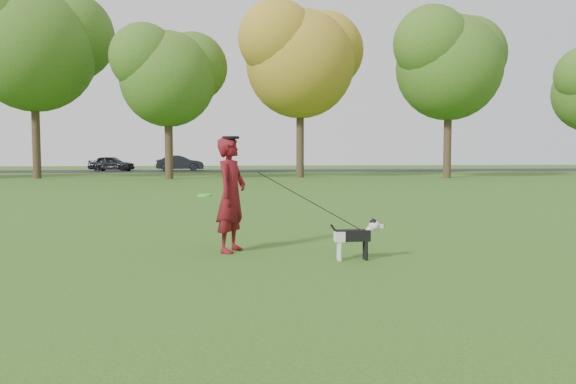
{
  "coord_description": "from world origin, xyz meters",
  "views": [
    {
      "loc": [
        -0.8,
        -8.45,
        1.55
      ],
      "look_at": [
        0.18,
        0.06,
        0.95
      ],
      "focal_mm": 35.0,
      "sensor_mm": 36.0,
      "label": 1
    }
  ],
  "objects": [
    {
      "name": "man",
      "position": [
        -0.68,
        0.3,
        0.9
      ],
      "size": [
        0.67,
        0.78,
        1.8
      ],
      "primitive_type": "imported",
      "rotation": [
        0.0,
        0.0,
        1.12
      ],
      "color": "#540C18",
      "rests_on": "ground"
    },
    {
      "name": "man_held_items",
      "position": [
        0.47,
        -0.17,
        0.83
      ],
      "size": [
        2.42,
        1.01,
        1.4
      ],
      "color": "#39FF20",
      "rests_on": "ground"
    },
    {
      "name": "car_left",
      "position": [
        -10.11,
        40.0,
        0.66
      ],
      "size": [
        3.95,
        2.17,
        1.27
      ],
      "primitive_type": "imported",
      "rotation": [
        0.0,
        0.0,
        1.38
      ],
      "color": "black",
      "rests_on": "road"
    },
    {
      "name": "ground",
      "position": [
        0.0,
        0.0,
        0.0
      ],
      "size": [
        120.0,
        120.0,
        0.0
      ],
      "primitive_type": "plane",
      "color": "#285116",
      "rests_on": "ground"
    },
    {
      "name": "road",
      "position": [
        0.0,
        40.0,
        0.01
      ],
      "size": [
        120.0,
        7.0,
        0.02
      ],
      "primitive_type": "cube",
      "color": "black",
      "rests_on": "ground"
    },
    {
      "name": "tree_row",
      "position": [
        -1.43,
        26.07,
        7.41
      ],
      "size": [
        51.74,
        8.86,
        12.01
      ],
      "color": "#38281C",
      "rests_on": "ground"
    },
    {
      "name": "car_mid",
      "position": [
        -4.48,
        40.0,
        0.68
      ],
      "size": [
        4.13,
        1.87,
        1.31
      ],
      "primitive_type": "imported",
      "rotation": [
        0.0,
        0.0,
        1.69
      ],
      "color": "black",
      "rests_on": "road"
    },
    {
      "name": "dog",
      "position": [
        1.11,
        -0.58,
        0.37
      ],
      "size": [
        0.8,
        0.16,
        0.61
      ],
      "color": "black",
      "rests_on": "ground"
    }
  ]
}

